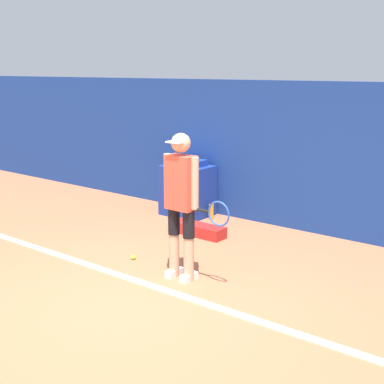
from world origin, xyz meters
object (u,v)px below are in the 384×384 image
Objects in this scene: equipment_bag at (198,230)px; water_bottle at (211,212)px; tennis_ball at (133,257)px; covered_chair at (187,189)px; tennis_player at (182,199)px.

equipment_bag is 3.08× the size of water_bottle.
tennis_ball is 0.07× the size of covered_chair.
tennis_player reaches higher than equipment_bag.
tennis_player is 6.10× the size of water_bottle.
water_bottle is (-1.20, 2.22, -0.82)m from tennis_player.
equipment_bag is (0.03, 1.33, 0.05)m from tennis_ball.
tennis_player is 1.98× the size of equipment_bag.
water_bottle is (-0.31, 2.12, 0.10)m from tennis_ball.
tennis_ball is 2.30m from covered_chair.
equipment_bag is at bearing 88.73° from tennis_ball.
covered_chair is 1.20m from equipment_bag.
tennis_player reaches higher than water_bottle.
covered_chair is 1.09× the size of equipment_bag.
water_bottle reaches higher than equipment_bag.
tennis_player is 2.66m from water_bottle.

